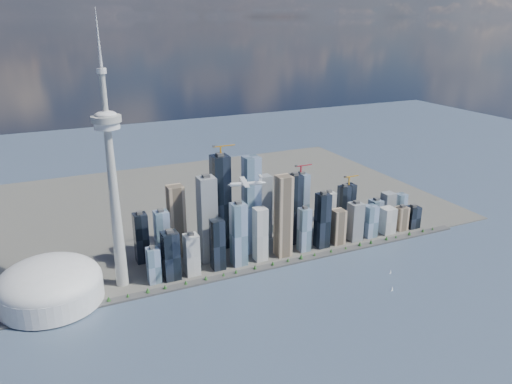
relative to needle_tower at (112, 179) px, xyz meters
name	(u,v)px	position (x,y,z in m)	size (l,w,h in m)	color
ground	(322,328)	(300.00, -310.00, -235.84)	(4000.00, 4000.00, 0.00)	#34465B
seawall	(263,268)	(300.00, -60.00, -233.84)	(1100.00, 22.00, 4.00)	#383838
land	(199,204)	(300.00, 390.00, -234.34)	(1400.00, 900.00, 3.00)	#4C4C47
shoreline_trees	(263,265)	(300.00, -60.00, -227.06)	(960.53, 7.20, 8.80)	#3F2D1E
skyscraper_cluster	(270,219)	(359.62, 26.82, -156.46)	(736.00, 142.00, 255.94)	black
needle_tower	(112,179)	(0.00, 0.00, 0.00)	(56.00, 56.00, 550.50)	#9E9E99
dome_stadium	(50,285)	(-140.00, -10.00, -196.40)	(200.00, 200.00, 86.00)	silver
airplane	(247,183)	(236.60, -115.98, -6.68)	(74.46, 66.33, 18.33)	white
sailboat_west	(392,289)	(502.65, -257.72, -232.52)	(7.40, 3.90, 10.36)	white
sailboat_east	(391,272)	(547.68, -197.17, -232.66)	(6.95, 4.21, 9.91)	white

